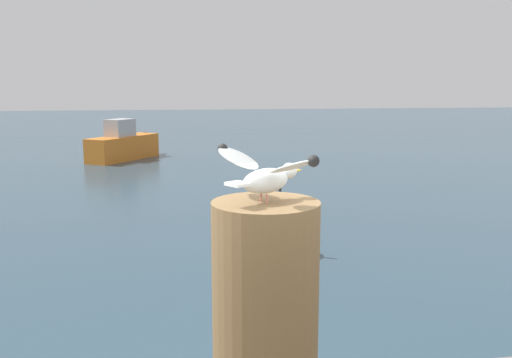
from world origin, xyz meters
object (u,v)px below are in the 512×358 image
object	(u,v)px
boat_orange	(128,144)
mooring_post	(265,327)
channel_buoy	(280,226)
seagull	(267,173)

from	to	relation	value
boat_orange	mooring_post	bearing A→B (deg)	-84.22
mooring_post	boat_orange	distance (m)	19.44
channel_buoy	boat_orange	bearing A→B (deg)	104.91
mooring_post	channel_buoy	world-z (taller)	mooring_post
mooring_post	seagull	world-z (taller)	seagull
seagull	channel_buoy	world-z (taller)	seagull
mooring_post	seagull	size ratio (longest dim) A/B	2.07
mooring_post	boat_orange	xyz separation A→B (m)	(-1.95, 19.30, -1.27)
seagull	mooring_post	bearing A→B (deg)	-146.85
seagull	boat_orange	world-z (taller)	seagull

